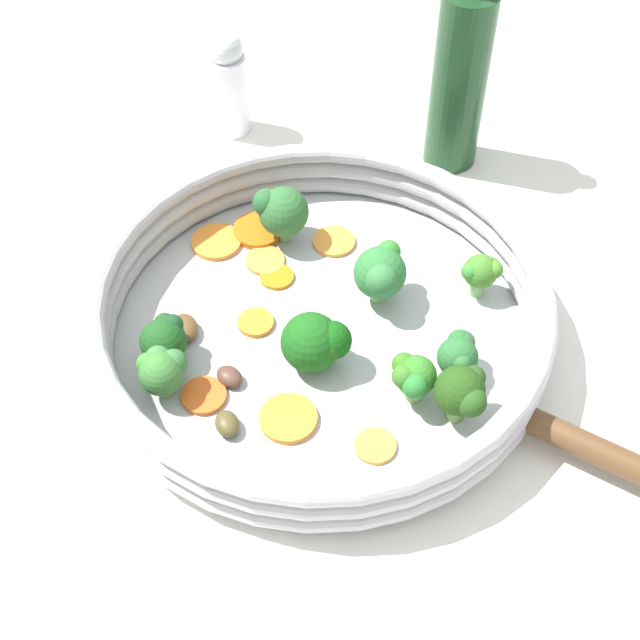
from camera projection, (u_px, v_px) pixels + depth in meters
name	position (u px, v px, depth m)	size (l,w,h in m)	color
ground_plane	(320.00, 340.00, 0.74)	(4.00, 4.00, 0.00)	white
skillet	(320.00, 336.00, 0.74)	(0.35, 0.35, 0.01)	#B2B5B7
skillet_rim_wall	(320.00, 311.00, 0.72)	(0.37, 0.37, 0.05)	#B7B4B9
skillet_rivet_left	(493.00, 446.00, 0.66)	(0.01, 0.01, 0.01)	#B5B0B5
skillet_rivet_right	(526.00, 387.00, 0.69)	(0.01, 0.01, 0.01)	#B1B1BA
carrot_slice_0	(265.00, 261.00, 0.79)	(0.03, 0.03, 0.00)	#EE9240
carrot_slice_1	(288.00, 418.00, 0.68)	(0.04, 0.04, 0.01)	orange
carrot_slice_2	(256.00, 323.00, 0.74)	(0.03, 0.03, 0.00)	orange
carrot_slice_3	(258.00, 230.00, 0.81)	(0.05, 0.05, 0.01)	orange
carrot_slice_4	(375.00, 446.00, 0.66)	(0.03, 0.03, 0.00)	#F9993C
carrot_slice_5	(204.00, 396.00, 0.69)	(0.04, 0.04, 0.00)	orange
carrot_slice_6	(215.00, 242.00, 0.80)	(0.04, 0.04, 0.00)	orange
carrot_slice_7	(334.00, 241.00, 0.80)	(0.04, 0.04, 0.00)	#F7933A
carrot_slice_8	(277.00, 277.00, 0.77)	(0.03, 0.03, 0.00)	orange
broccoli_floret_0	(462.00, 392.00, 0.66)	(0.04, 0.04, 0.05)	#628B43
broccoli_floret_1	(413.00, 376.00, 0.67)	(0.04, 0.04, 0.04)	#86B463
broccoli_floret_2	(381.00, 273.00, 0.73)	(0.05, 0.05, 0.05)	#86AF5F
broccoli_floret_3	(165.00, 338.00, 0.70)	(0.04, 0.04, 0.04)	#7CA04E
broccoli_floret_4	(481.00, 272.00, 0.74)	(0.03, 0.03, 0.04)	#7CB16D
broccoli_floret_5	(280.00, 210.00, 0.78)	(0.04, 0.05, 0.06)	#7DAA65
broccoli_floret_6	(162.00, 369.00, 0.68)	(0.04, 0.04, 0.04)	#7AB45C
broccoli_floret_7	(316.00, 342.00, 0.69)	(0.05, 0.05, 0.05)	#6A9050
broccoli_floret_8	(459.00, 354.00, 0.69)	(0.04, 0.03, 0.04)	#729A55
mushroom_piece_0	(229.00, 376.00, 0.70)	(0.02, 0.02, 0.01)	brown
mushroom_piece_1	(227.00, 424.00, 0.67)	(0.02, 0.02, 0.01)	brown
mushroom_piece_2	(184.00, 328.00, 0.73)	(0.03, 0.02, 0.01)	brown
salt_shaker	(229.00, 84.00, 0.89)	(0.04, 0.04, 0.11)	white
oil_bottle	(460.00, 77.00, 0.83)	(0.05, 0.05, 0.23)	#193D1E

